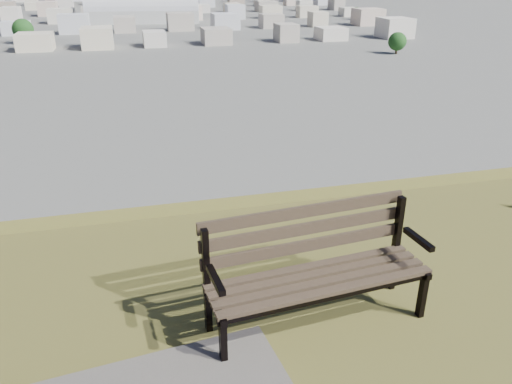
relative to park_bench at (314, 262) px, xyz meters
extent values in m
cube|color=#433826|center=(0.03, -0.28, -0.09)|extent=(1.77, 0.25, 0.03)
cube|color=#433826|center=(0.01, -0.16, -0.09)|extent=(1.77, 0.25, 0.03)
cube|color=#433826|center=(0.00, -0.04, -0.09)|extent=(1.77, 0.25, 0.03)
cube|color=#433826|center=(-0.01, 0.07, -0.09)|extent=(1.77, 0.25, 0.03)
cube|color=#433826|center=(-0.01, 0.15, 0.07)|extent=(1.77, 0.20, 0.10)
cube|color=#433826|center=(-0.02, 0.18, 0.21)|extent=(1.77, 0.20, 0.10)
cube|color=#433826|center=(-0.02, 0.20, 0.35)|extent=(1.77, 0.20, 0.10)
cube|color=black|center=(-0.81, -0.38, -0.31)|extent=(0.05, 0.06, 0.43)
cube|color=black|center=(-0.85, 0.05, -0.07)|extent=(0.05, 0.06, 0.91)
cube|color=black|center=(-0.83, -0.18, -0.12)|extent=(0.09, 0.49, 0.05)
cube|color=black|center=(-0.83, -0.23, 0.13)|extent=(0.08, 0.36, 0.04)
cube|color=black|center=(0.87, -0.22, -0.31)|extent=(0.05, 0.06, 0.43)
cube|color=black|center=(0.83, 0.20, -0.07)|extent=(0.05, 0.06, 0.91)
cube|color=black|center=(0.85, -0.02, -0.12)|extent=(0.09, 0.49, 0.05)
cube|color=black|center=(0.86, -0.07, 0.13)|extent=(0.08, 0.36, 0.04)
cube|color=black|center=(0.03, -0.29, -0.13)|extent=(1.77, 0.20, 0.04)
cube|color=black|center=(-0.01, 0.08, -0.13)|extent=(1.77, 0.20, 0.04)
cube|color=beige|center=(11.20, 292.76, -22.22)|extent=(62.58, 33.74, 6.61)
cylinder|color=white|center=(11.20, 292.76, -18.91)|extent=(62.58, 33.74, 25.12)
cube|color=#AA9E91|center=(-35.30, 198.13, -22.02)|extent=(11.00, 11.00, 7.00)
cube|color=beige|center=(-11.30, 198.13, -22.02)|extent=(11.00, 11.00, 7.00)
cube|color=silver|center=(12.70, 198.13, -22.02)|extent=(11.00, 11.00, 7.00)
cube|color=beige|center=(36.70, 198.13, -22.02)|extent=(11.00, 11.00, 7.00)
cube|color=gray|center=(60.70, 198.13, -22.02)|extent=(11.00, 11.00, 7.00)
cube|color=beige|center=(84.70, 198.13, -22.02)|extent=(11.00, 11.00, 7.00)
cube|color=beige|center=(108.70, 198.13, -22.02)|extent=(11.00, 11.00, 7.00)
cube|color=silver|center=(-47.30, 248.13, -22.02)|extent=(11.00, 11.00, 7.00)
cube|color=beige|center=(-23.30, 248.13, -22.02)|extent=(11.00, 11.00, 7.00)
cube|color=gray|center=(0.70, 248.13, -22.02)|extent=(11.00, 11.00, 7.00)
cube|color=beige|center=(24.70, 248.13, -22.02)|extent=(11.00, 11.00, 7.00)
cube|color=beige|center=(48.70, 248.13, -22.02)|extent=(11.00, 11.00, 7.00)
cube|color=beige|center=(72.70, 248.13, -22.02)|extent=(11.00, 11.00, 7.00)
cube|color=#AA9E91|center=(96.70, 248.13, -22.02)|extent=(11.00, 11.00, 7.00)
cube|color=beige|center=(120.70, 248.13, -22.02)|extent=(11.00, 11.00, 7.00)
cube|color=beige|center=(-59.30, 298.13, -22.02)|extent=(11.00, 11.00, 7.00)
cube|color=beige|center=(-35.30, 298.13, -22.02)|extent=(11.00, 11.00, 7.00)
cube|color=beige|center=(-11.30, 298.13, -22.02)|extent=(11.00, 11.00, 7.00)
cube|color=#AA9E91|center=(12.70, 298.13, -22.02)|extent=(11.00, 11.00, 7.00)
cube|color=beige|center=(36.70, 298.13, -22.02)|extent=(11.00, 11.00, 7.00)
cube|color=silver|center=(60.70, 298.13, -22.02)|extent=(11.00, 11.00, 7.00)
cube|color=beige|center=(84.70, 298.13, -22.02)|extent=(11.00, 11.00, 7.00)
cube|color=gray|center=(108.70, 298.13, -22.02)|extent=(11.00, 11.00, 7.00)
cube|color=beige|center=(132.70, 298.13, -22.02)|extent=(11.00, 11.00, 7.00)
cube|color=beige|center=(-71.30, 348.13, -22.02)|extent=(11.00, 11.00, 7.00)
cube|color=silver|center=(-47.30, 348.13, -22.02)|extent=(11.00, 11.00, 7.00)
cube|color=beige|center=(-23.30, 348.13, -22.02)|extent=(11.00, 11.00, 7.00)
cube|color=gray|center=(0.70, 348.13, -22.02)|extent=(11.00, 11.00, 7.00)
cube|color=beige|center=(24.70, 348.13, -22.02)|extent=(11.00, 11.00, 7.00)
cube|color=beige|center=(48.70, 348.13, -22.02)|extent=(11.00, 11.00, 7.00)
cube|color=beige|center=(72.70, 348.13, -22.02)|extent=(11.00, 11.00, 7.00)
cube|color=#AA9E91|center=(96.70, 348.13, -22.02)|extent=(11.00, 11.00, 7.00)
cube|color=beige|center=(120.70, 348.13, -22.02)|extent=(11.00, 11.00, 7.00)
cube|color=silver|center=(144.70, 348.13, -22.02)|extent=(11.00, 11.00, 7.00)
cube|color=beige|center=(-59.30, 398.13, -22.02)|extent=(11.00, 11.00, 7.00)
cube|color=#AA9E91|center=(-35.30, 398.13, -22.02)|extent=(11.00, 11.00, 7.00)
cube|color=beige|center=(-11.30, 398.13, -22.02)|extent=(11.00, 11.00, 7.00)
cube|color=silver|center=(12.70, 398.13, -22.02)|extent=(11.00, 11.00, 7.00)
cube|color=beige|center=(36.70, 398.13, -22.02)|extent=(11.00, 11.00, 7.00)
cube|color=gray|center=(60.70, 398.13, -22.02)|extent=(11.00, 11.00, 7.00)
cube|color=beige|center=(84.70, 398.13, -22.02)|extent=(11.00, 11.00, 7.00)
cube|color=beige|center=(108.70, 398.13, -22.02)|extent=(11.00, 11.00, 7.00)
cube|color=beige|center=(132.70, 398.13, -22.02)|extent=(11.00, 11.00, 7.00)
cube|color=#AA9E91|center=(156.70, 398.13, -22.02)|extent=(11.00, 11.00, 7.00)
cube|color=beige|center=(-71.30, 448.13, -22.02)|extent=(11.00, 11.00, 7.00)
cube|color=beige|center=(-47.30, 448.13, -22.02)|extent=(11.00, 11.00, 7.00)
cube|color=beige|center=(-23.30, 448.13, -22.02)|extent=(11.00, 11.00, 7.00)
cube|color=#AA9E91|center=(0.70, 448.13, -22.02)|extent=(11.00, 11.00, 7.00)
cylinder|color=black|center=(90.70, 158.13, -24.47)|extent=(0.80, 0.80, 2.10)
sphere|color=#133715|center=(90.70, 158.13, -21.32)|extent=(6.30, 6.30, 6.30)
cylinder|color=black|center=(-39.30, 218.13, -24.17)|extent=(0.80, 0.80, 2.70)
sphere|color=#133715|center=(-39.30, 218.13, -20.12)|extent=(8.10, 8.10, 8.10)
cylinder|color=black|center=(130.70, 278.13, -24.55)|extent=(0.80, 0.80, 1.95)
sphere|color=#133715|center=(130.70, 278.13, -21.62)|extent=(5.85, 5.85, 5.85)
cylinder|color=black|center=(60.70, 398.13, -24.40)|extent=(0.80, 0.80, 2.25)
sphere|color=#133715|center=(60.70, 398.13, -21.02)|extent=(6.75, 6.75, 6.75)
cylinder|color=black|center=(-89.30, 458.13, -24.10)|extent=(0.80, 0.80, 2.85)
cylinder|color=black|center=(40.70, 298.13, -24.47)|extent=(0.80, 0.80, 2.10)
sphere|color=#133715|center=(40.70, 298.13, -21.32)|extent=(6.30, 6.30, 6.30)
cylinder|color=black|center=(170.70, 418.13, -24.25)|extent=(0.80, 0.80, 2.55)
camera|label=1|loc=(-1.28, -3.14, 2.12)|focal=35.00mm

